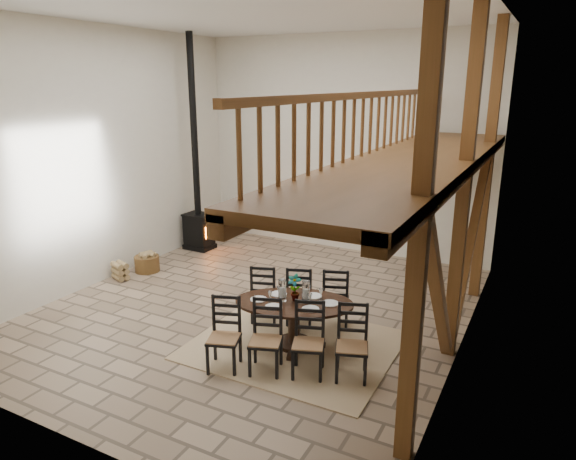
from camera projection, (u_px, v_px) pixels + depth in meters
The scene contains 7 objects.
ground at pixel (256, 308), 9.24m from camera, with size 8.00×8.00×0.00m, color gray.
room_shell at pixel (319, 143), 7.88m from camera, with size 7.02×8.02×5.01m.
rug at pixel (294, 345), 7.92m from camera, with size 3.00×2.50×0.02m, color tan.
dining_table at pixel (293, 326), 7.74m from camera, with size 2.48×2.53×1.16m.
wood_stove at pixel (198, 204), 12.28m from camera, with size 0.69×0.54×5.00m.
log_basket at pixel (147, 263), 11.01m from camera, with size 0.52×0.52×0.43m.
log_stack at pixel (120, 271), 10.54m from camera, with size 0.42×0.35×0.37m.
Camera 1 is at (4.44, -7.26, 3.91)m, focal length 32.00 mm.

